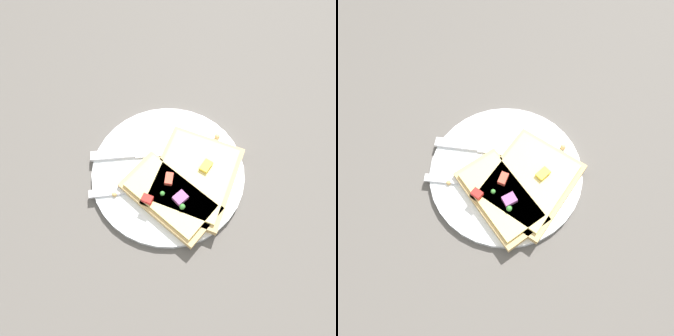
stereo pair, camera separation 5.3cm
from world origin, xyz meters
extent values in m
plane|color=#56514C|center=(0.00, 0.00, 0.00)|extent=(4.00, 4.00, 0.00)
cylinder|color=white|center=(0.00, 0.00, 0.01)|extent=(0.25, 0.25, 0.01)
cube|color=silver|center=(-0.06, -0.03, 0.01)|extent=(0.13, 0.02, 0.01)
cube|color=silver|center=(0.03, -0.02, 0.01)|extent=(0.05, 0.03, 0.01)
cube|color=silver|center=(0.07, -0.03, 0.01)|extent=(0.03, 0.01, 0.00)
cube|color=silver|center=(0.07, -0.03, 0.01)|extent=(0.03, 0.01, 0.00)
cube|color=silver|center=(0.07, -0.02, 0.01)|extent=(0.03, 0.01, 0.00)
cube|color=silver|center=(0.07, -0.01, 0.01)|extent=(0.03, 0.01, 0.00)
cube|color=silver|center=(-0.09, 0.03, 0.01)|extent=(0.07, 0.02, 0.01)
cube|color=silver|center=(0.01, 0.04, 0.01)|extent=(0.12, 0.02, 0.00)
cube|color=tan|center=(0.04, -0.02, 0.02)|extent=(0.18, 0.19, 0.01)
cube|color=#E5CC7A|center=(0.04, -0.02, 0.03)|extent=(0.16, 0.17, 0.01)
cube|color=#D14733|center=(0.00, -0.03, 0.04)|extent=(0.02, 0.02, 0.01)
cube|color=yellow|center=(0.06, -0.01, 0.04)|extent=(0.02, 0.03, 0.01)
cube|color=tan|center=(0.00, -0.05, 0.02)|extent=(0.16, 0.16, 0.01)
cube|color=#E5CC7A|center=(0.00, -0.05, 0.03)|extent=(0.14, 0.14, 0.01)
cube|color=#934C8E|center=(0.02, -0.06, 0.04)|extent=(0.03, 0.02, 0.01)
sphere|color=#388433|center=(-0.01, -0.05, 0.04)|extent=(0.01, 0.01, 0.01)
sphere|color=#388433|center=(0.02, -0.07, 0.04)|extent=(0.01, 0.01, 0.01)
cube|color=red|center=(-0.03, -0.06, 0.04)|extent=(0.02, 0.02, 0.01)
sphere|color=tan|center=(-0.09, -0.04, 0.02)|extent=(0.01, 0.01, 0.01)
sphere|color=tan|center=(0.09, 0.06, 0.02)|extent=(0.01, 0.01, 0.01)
sphere|color=tan|center=(-0.01, -0.03, 0.01)|extent=(0.01, 0.01, 0.01)
camera|label=1|loc=(-0.01, -0.23, 0.50)|focal=35.00mm
camera|label=2|loc=(0.04, -0.23, 0.50)|focal=35.00mm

